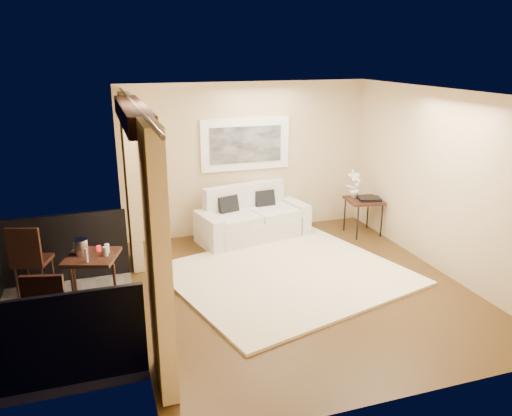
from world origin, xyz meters
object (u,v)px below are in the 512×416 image
side_table (364,202)px  bistro_table (92,261)px  ice_bucket (81,247)px  sofa (251,220)px  balcony_chair_far (29,256)px  orchid (354,184)px  balcony_chair_near (43,317)px

side_table → bistro_table: bistro_table is taller
bistro_table → ice_bucket: size_ratio=3.89×
ice_bucket → bistro_table: bearing=-33.8°
sofa → ice_bucket: size_ratio=10.34×
sofa → balcony_chair_far: bearing=-173.3°
sofa → orchid: bearing=-21.9°
balcony_chair_far → ice_bucket: (0.70, -0.52, 0.24)m
sofa → orchid: (1.84, -0.32, 0.59)m
side_table → balcony_chair_near: 5.77m
side_table → bistro_table: 4.86m
bistro_table → ice_bucket: ice_bucket is taller
side_table → balcony_chair_near: (-5.18, -2.54, -0.01)m
sofa → balcony_chair_near: balcony_chair_near is taller
ice_bucket → side_table: bearing=14.7°
side_table → ice_bucket: bearing=-165.3°
balcony_chair_near → ice_bucket: bearing=86.9°
balcony_chair_far → ice_bucket: balcony_chair_far is taller
balcony_chair_far → ice_bucket: size_ratio=5.06×
ice_bucket → sofa: bearing=31.2°
sofa → bistro_table: size_ratio=2.66×
orchid → ice_bucket: size_ratio=2.60×
sofa → balcony_chair_far: size_ratio=2.05×
side_table → bistro_table: (-4.68, -1.34, 0.04)m
balcony_chair_near → bistro_table: bearing=80.9°
orchid → side_table: bearing=-40.1°
sofa → balcony_chair_far: balcony_chair_far is taller
balcony_chair_far → side_table: bearing=-155.1°
side_table → balcony_chair_far: balcony_chair_far is taller
sofa → ice_bucket: sofa is taller
sofa → ice_bucket: (-2.81, -1.70, 0.50)m
bistro_table → balcony_chair_near: (-0.50, -1.20, -0.05)m
side_table → orchid: 0.37m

